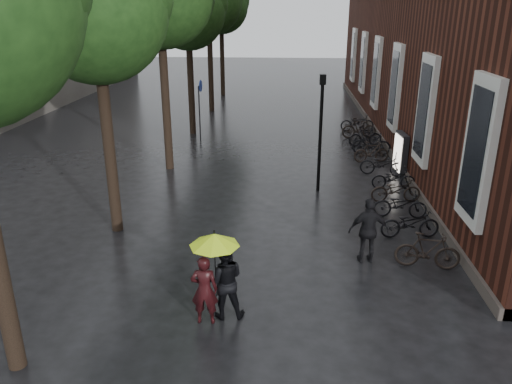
# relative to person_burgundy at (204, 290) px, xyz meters

# --- Properties ---
(brick_building) EXTENTS (10.20, 33.20, 12.00)m
(brick_building) POSITION_rel_person_burgundy_xyz_m (11.22, 16.88, 5.22)
(brick_building) COLOR #38160F
(brick_building) RESTS_ON ground
(street_trees) EXTENTS (4.33, 34.03, 8.91)m
(street_trees) POSITION_rel_person_burgundy_xyz_m (-3.24, 13.33, 5.57)
(street_trees) COLOR black
(street_trees) RESTS_ON ground
(person_burgundy) EXTENTS (0.58, 0.39, 1.54)m
(person_burgundy) POSITION_rel_person_burgundy_xyz_m (0.00, 0.00, 0.00)
(person_burgundy) COLOR black
(person_burgundy) RESTS_ON ground
(person_black) EXTENTS (0.91, 0.75, 1.73)m
(person_black) POSITION_rel_person_burgundy_xyz_m (0.39, 0.26, 0.09)
(person_black) COLOR black
(person_black) RESTS_ON ground
(lime_umbrella) EXTENTS (1.04, 1.04, 1.53)m
(lime_umbrella) POSITION_rel_person_burgundy_xyz_m (0.21, 0.16, 1.07)
(lime_umbrella) COLOR black
(lime_umbrella) RESTS_ON ground
(pedestrian_walking) EXTENTS (1.05, 0.51, 1.75)m
(pedestrian_walking) POSITION_rel_person_burgundy_xyz_m (3.75, 2.91, 0.10)
(pedestrian_walking) COLOR black
(pedestrian_walking) RESTS_ON ground
(parked_bicycles) EXTENTS (1.97, 15.52, 1.04)m
(parked_bicycles) POSITION_rel_person_burgundy_xyz_m (5.29, 10.29, -0.31)
(parked_bicycles) COLOR black
(parked_bicycles) RESTS_ON ground
(ad_lightbox) EXTENTS (0.26, 1.10, 1.66)m
(ad_lightbox) POSITION_rel_person_burgundy_xyz_m (6.04, 10.21, 0.07)
(ad_lightbox) COLOR black
(ad_lightbox) RESTS_ON ground
(lamp_post) EXTENTS (0.21, 0.21, 4.12)m
(lamp_post) POSITION_rel_person_burgundy_xyz_m (2.77, 8.14, 1.73)
(lamp_post) COLOR black
(lamp_post) RESTS_ON ground
(cycle_sign) EXTENTS (0.16, 0.54, 2.95)m
(cycle_sign) POSITION_rel_person_burgundy_xyz_m (-2.59, 14.88, 1.18)
(cycle_sign) COLOR #262628
(cycle_sign) RESTS_ON ground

